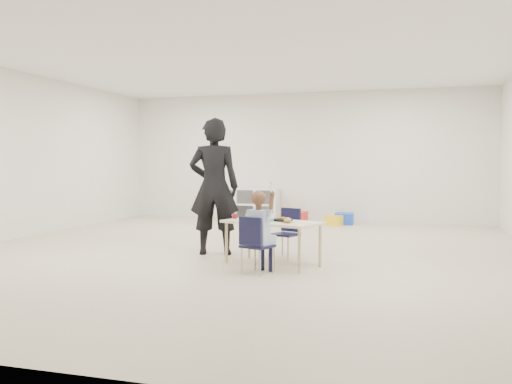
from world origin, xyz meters
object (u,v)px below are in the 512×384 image
(cubby_shelf, at_px, (247,204))
(table, at_px, (272,243))
(chair_near, at_px, (257,245))
(adult, at_px, (214,187))
(child, at_px, (257,228))

(cubby_shelf, bearing_deg, table, -69.57)
(chair_near, relative_size, cubby_shelf, 0.47)
(chair_near, bearing_deg, table, 106.16)
(cubby_shelf, relative_size, adult, 0.75)
(table, xyz_separation_m, adult, (-0.97, 0.55, 0.66))
(chair_near, relative_size, adult, 0.35)
(table, distance_m, child, 0.59)
(chair_near, xyz_separation_m, child, (0.00, 0.00, 0.19))
(child, bearing_deg, cubby_shelf, 128.25)
(table, xyz_separation_m, cubby_shelf, (-1.90, 5.09, 0.07))
(table, height_order, cubby_shelf, cubby_shelf)
(chair_near, bearing_deg, cubby_shelf, 128.25)
(chair_near, height_order, cubby_shelf, cubby_shelf)
(adult, bearing_deg, chair_near, 116.14)
(table, bearing_deg, chair_near, -73.84)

